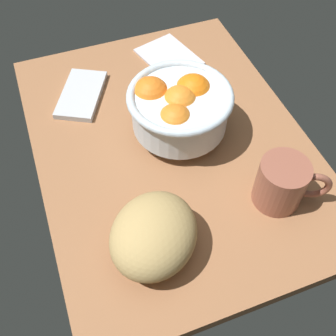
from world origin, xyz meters
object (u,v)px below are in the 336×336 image
object	(u,v)px
fruit_bowl	(178,107)
mug	(283,183)
bread_loaf	(154,235)
napkin_folded	(169,56)
napkin_spare	(81,94)

from	to	relation	value
fruit_bowl	mug	distance (cm)	24.57
fruit_bowl	bread_loaf	size ratio (longest dim) A/B	1.28
bread_loaf	mug	xyz separation A→B (cm)	(-1.69, 24.44, -0.10)
napkin_folded	napkin_spare	size ratio (longest dim) A/B	0.96
bread_loaf	mug	bearing A→B (deg)	93.96
napkin_spare	napkin_folded	bearing A→B (deg)	104.66
fruit_bowl	napkin_folded	world-z (taller)	fruit_bowl
mug	napkin_folded	bearing A→B (deg)	-174.07
napkin_folded	napkin_spare	world-z (taller)	napkin_spare
bread_loaf	napkin_folded	world-z (taller)	bread_loaf
napkin_folded	napkin_spare	bearing A→B (deg)	-75.34
bread_loaf	napkin_spare	distance (cm)	40.72
fruit_bowl	mug	xyz separation A→B (cm)	(21.70, 11.29, -2.26)
napkin_spare	mug	distance (cm)	47.70
fruit_bowl	napkin_folded	distance (cm)	24.81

